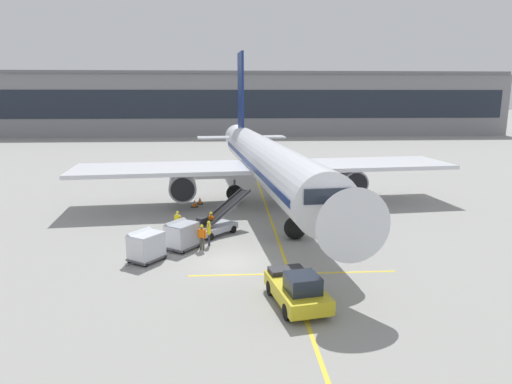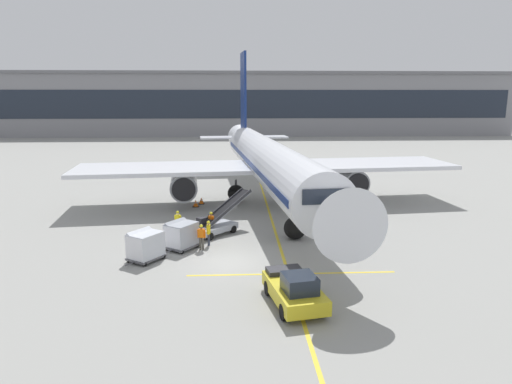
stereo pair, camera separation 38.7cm
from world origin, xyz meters
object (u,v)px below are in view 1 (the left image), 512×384
ground_crew_marshaller (178,221)px  safety_cone_wingtip (200,201)px  ground_crew_by_carts (211,222)px  baggage_cart_second (146,245)px  ground_crew_wingwalker (202,236)px  pushback_tug (297,289)px  belt_loader (217,223)px  baggage_cart_lead (181,235)px  parked_airplane (266,162)px  safety_cone_engine_keepout (194,203)px  ground_crew_by_loader (209,232)px

ground_crew_marshaller → safety_cone_wingtip: size_ratio=2.75×
ground_crew_by_carts → safety_cone_wingtip: ground_crew_by_carts is taller
baggage_cart_second → ground_crew_wingwalker: baggage_cart_second is taller
ground_crew_marshaller → safety_cone_wingtip: (1.06, 9.55, -0.69)m
pushback_tug → belt_loader: bearing=109.0°
belt_loader → baggage_cart_second: (-4.24, -5.40, 0.14)m
baggage_cart_lead → baggage_cart_second: (-1.98, -2.10, 0.00)m
belt_loader → ground_crew_by_carts: 0.51m
parked_airplane → baggage_cart_second: bearing=-119.7°
ground_crew_wingwalker → safety_cone_engine_keepout: ground_crew_wingwalker is taller
safety_cone_engine_keepout → pushback_tug: bearing=-72.7°
baggage_cart_second → ground_crew_by_loader: 4.64m
ground_crew_marshaller → belt_loader: bearing=-2.8°
ground_crew_wingwalker → ground_crew_marshaller: bearing=117.9°
parked_airplane → ground_crew_wingwalker: (-5.35, -13.42, -2.97)m
ground_crew_by_loader → safety_cone_wingtip: size_ratio=2.75×
ground_crew_by_carts → safety_cone_engine_keepout: (-1.85, 8.83, -0.68)m
baggage_cart_lead → safety_cone_engine_keepout: 11.88m
belt_loader → ground_crew_marshaller: size_ratio=2.72×
ground_crew_by_loader → ground_crew_wingwalker: bearing=-115.5°
ground_crew_by_loader → ground_crew_wingwalker: size_ratio=1.00×
belt_loader → baggage_cart_lead: bearing=-124.5°
baggage_cart_second → ground_crew_by_loader: size_ratio=1.54×
baggage_cart_second → ground_crew_by_carts: 6.41m
pushback_tug → ground_crew_wingwalker: bearing=120.8°
ground_crew_by_loader → ground_crew_by_carts: (0.07, 2.43, 0.00)m
pushback_tug → safety_cone_engine_keepout: bearing=107.3°
parked_airplane → ground_crew_by_loader: bearing=-111.5°
baggage_cart_second → ground_crew_wingwalker: (3.35, 1.82, -0.00)m
pushback_tug → ground_crew_wingwalker: pushback_tug is taller
safety_cone_engine_keepout → ground_crew_wingwalker: bearing=-83.6°
parked_airplane → baggage_cart_lead: bearing=-117.1°
safety_cone_engine_keepout → belt_loader: bearing=-75.3°
ground_crew_wingwalker → safety_cone_wingtip: 13.32m
baggage_cart_second → ground_crew_marshaller: bearing=76.1°
baggage_cart_lead → safety_cone_wingtip: baggage_cart_lead is taller
ground_crew_by_carts → ground_crew_wingwalker: (-0.49, -3.31, 0.00)m
safety_cone_engine_keepout → safety_cone_wingtip: size_ratio=1.05×
parked_airplane → safety_cone_engine_keepout: bearing=-169.2°
baggage_cart_lead → ground_crew_by_carts: 3.56m
pushback_tug → safety_cone_engine_keepout: (-6.41, 20.64, -0.50)m
ground_crew_marshaller → ground_crew_wingwalker: size_ratio=1.00×
safety_cone_wingtip → parked_airplane: bearing=1.4°
parked_airplane → safety_cone_wingtip: (-6.27, -0.16, -3.66)m
ground_crew_by_loader → ground_crew_by_carts: size_ratio=1.00×
parked_airplane → ground_crew_by_loader: 13.80m
baggage_cart_second → safety_cone_wingtip: 15.30m
ground_crew_by_carts → safety_cone_wingtip: 10.08m
belt_loader → pushback_tug: 12.77m
belt_loader → ground_crew_marshaller: 2.88m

